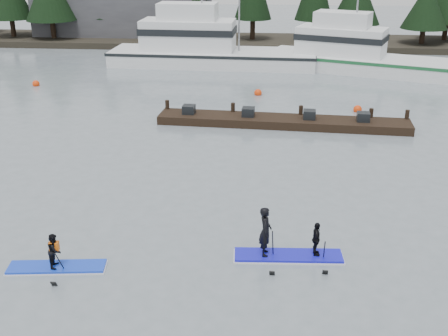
# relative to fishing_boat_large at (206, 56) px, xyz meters

# --- Properties ---
(ground) EXTENTS (160.00, 160.00, 0.00)m
(ground) POSITION_rel_fishing_boat_large_xyz_m (3.82, -31.78, -0.74)
(ground) COLOR slate
(ground) RESTS_ON ground
(far_shore) EXTENTS (70.00, 8.00, 0.60)m
(far_shore) POSITION_rel_fishing_boat_large_xyz_m (3.82, 10.22, -0.44)
(far_shore) COLOR #2D281E
(far_shore) RESTS_ON ground
(treeline) EXTENTS (60.00, 4.00, 8.00)m
(treeline) POSITION_rel_fishing_boat_large_xyz_m (3.82, 10.22, -0.74)
(treeline) COLOR black
(treeline) RESTS_ON ground
(waterfront_building) EXTENTS (18.00, 6.00, 5.00)m
(waterfront_building) POSITION_rel_fishing_boat_large_xyz_m (-10.18, 12.22, 1.76)
(waterfront_building) COLOR #4C4C51
(waterfront_building) RESTS_ON ground
(fishing_boat_large) EXTENTS (17.36, 5.40, 9.76)m
(fishing_boat_large) POSITION_rel_fishing_boat_large_xyz_m (0.00, 0.00, 0.00)
(fishing_boat_large) COLOR white
(fishing_boat_large) RESTS_ON ground
(fishing_boat_medium) EXTENTS (15.98, 9.25, 9.03)m
(fishing_boat_medium) POSITION_rel_fishing_boat_large_xyz_m (12.44, -1.16, -0.09)
(fishing_boat_medium) COLOR white
(fishing_boat_medium) RESTS_ON ground
(floating_dock) EXTENTS (14.48, 2.77, 0.48)m
(floating_dock) POSITION_rel_fishing_boat_large_xyz_m (6.36, -16.34, -0.50)
(floating_dock) COLOR black
(floating_dock) RESTS_ON ground
(buoy_a) EXTENTS (0.52, 0.52, 0.52)m
(buoy_a) POSITION_rel_fishing_boat_large_xyz_m (-11.59, -8.43, -0.74)
(buoy_a) COLOR #EE3B0B
(buoy_a) RESTS_ON ground
(buoy_d) EXTENTS (0.52, 0.52, 0.52)m
(buoy_d) POSITION_rel_fishing_boat_large_xyz_m (11.04, -13.11, -0.74)
(buoy_d) COLOR #EE3B0B
(buoy_d) RESTS_ON ground
(buoy_b) EXTENTS (0.52, 0.52, 0.52)m
(buoy_b) POSITION_rel_fishing_boat_large_xyz_m (4.72, -9.60, -0.74)
(buoy_b) COLOR #EE3B0B
(buoy_b) RESTS_ON ground
(paddleboard_solo) EXTENTS (3.20, 1.19, 1.78)m
(paddleboard_solo) POSITION_rel_fishing_boat_large_xyz_m (-1.08, -32.26, -0.34)
(paddleboard_solo) COLOR blue
(paddleboard_solo) RESTS_ON ground
(paddleboard_duo) EXTENTS (3.67, 1.28, 2.34)m
(paddleboard_duo) POSITION_rel_fishing_boat_large_xyz_m (6.33, -30.89, -0.14)
(paddleboard_duo) COLOR #1516CD
(paddleboard_duo) RESTS_ON ground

